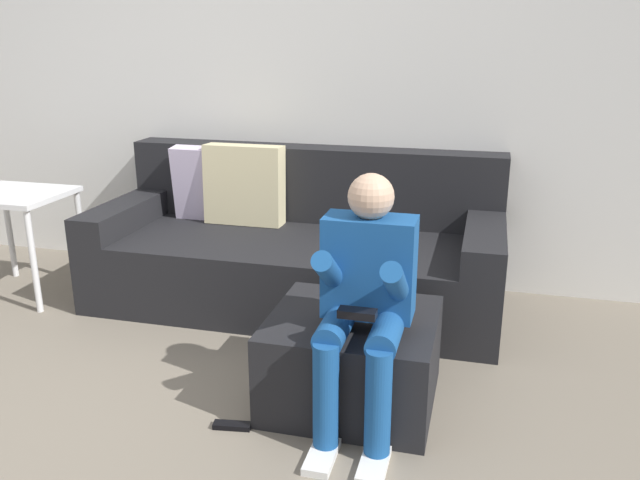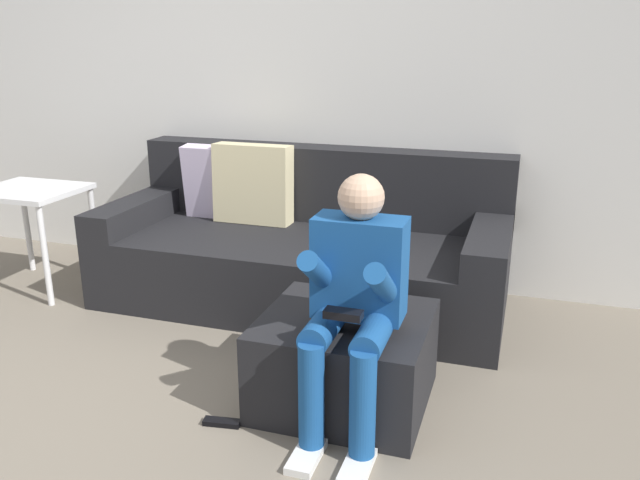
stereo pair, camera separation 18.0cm
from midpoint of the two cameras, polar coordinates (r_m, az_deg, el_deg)
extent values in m
plane|color=slate|center=(2.67, -21.21, -18.38)|extent=(7.01, 7.01, 0.00)
cube|color=silver|center=(4.17, -5.04, 15.19)|extent=(5.40, 0.10, 2.69)
cube|color=black|center=(3.80, -3.46, -2.65)|extent=(2.31, 0.99, 0.41)
cube|color=black|center=(4.03, -1.87, 4.97)|extent=(2.31, 0.22, 0.45)
cube|color=black|center=(4.15, -17.49, 2.36)|extent=(0.21, 0.99, 0.15)
cube|color=black|center=(3.54, 12.88, 0.17)|extent=(0.21, 0.99, 0.15)
cube|color=silver|center=(4.09, -10.90, 4.83)|extent=(0.45, 0.16, 0.46)
cube|color=beige|center=(3.98, -7.95, 4.81)|extent=(0.48, 0.16, 0.48)
cube|color=black|center=(2.81, 1.02, -10.40)|extent=(0.69, 0.65, 0.39)
cube|color=#194C8C|center=(2.54, 2.33, -2.36)|extent=(0.36, 0.17, 0.40)
sphere|color=#D8AD8C|center=(2.46, 2.41, 3.81)|extent=(0.18, 0.18, 0.18)
cylinder|color=#194C8C|center=(2.50, -0.70, -7.65)|extent=(0.12, 0.30, 0.12)
cylinder|color=#194C8C|center=(2.47, -1.63, -13.49)|extent=(0.10, 0.10, 0.42)
cube|color=white|center=(2.55, -1.98, -18.48)|extent=(0.10, 0.22, 0.03)
cylinder|color=#194C8C|center=(2.46, -1.17, -2.95)|extent=(0.08, 0.32, 0.26)
cylinder|color=#194C8C|center=(2.46, 3.75, -8.13)|extent=(0.12, 0.30, 0.12)
cylinder|color=#194C8C|center=(2.43, 2.95, -14.08)|extent=(0.10, 0.10, 0.42)
cube|color=white|center=(2.51, 2.57, -19.14)|extent=(0.10, 0.22, 0.03)
cylinder|color=#194C8C|center=(2.40, 4.60, -4.04)|extent=(0.08, 0.36, 0.29)
cube|color=black|center=(2.37, 1.11, -6.48)|extent=(0.14, 0.06, 0.03)
cube|color=white|center=(4.26, -26.42, 3.56)|extent=(0.59, 0.52, 0.03)
cylinder|color=white|center=(4.01, -25.01, -1.76)|extent=(0.04, 0.04, 0.60)
cylinder|color=white|center=(4.67, -26.58, 0.62)|extent=(0.04, 0.04, 0.60)
cylinder|color=white|center=(4.35, -21.29, 0.14)|extent=(0.04, 0.04, 0.60)
cube|color=black|center=(2.76, -9.65, -15.78)|extent=(0.16, 0.07, 0.02)
camera|label=1|loc=(0.09, -91.63, -0.52)|focal=36.49mm
camera|label=2|loc=(0.09, 88.37, 0.52)|focal=36.49mm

